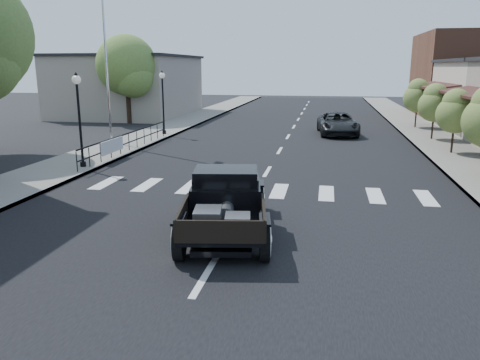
# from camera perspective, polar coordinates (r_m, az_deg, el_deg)

# --- Properties ---
(ground) EXTENTS (120.00, 120.00, 0.00)m
(ground) POSITION_cam_1_polar(r_m,az_deg,el_deg) (12.49, -0.76, -5.94)
(ground) COLOR black
(ground) RESTS_ON ground
(road) EXTENTS (14.00, 80.00, 0.02)m
(road) POSITION_cam_1_polar(r_m,az_deg,el_deg) (26.97, 5.51, 4.65)
(road) COLOR black
(road) RESTS_ON ground
(road_markings) EXTENTS (12.00, 60.00, 0.06)m
(road_markings) POSITION_cam_1_polar(r_m,az_deg,el_deg) (22.07, 4.33, 2.65)
(road_markings) COLOR silver
(road_markings) RESTS_ON ground
(sidewalk_left) EXTENTS (3.00, 80.00, 0.15)m
(sidewalk_left) POSITION_cam_1_polar(r_m,az_deg,el_deg) (28.96, -11.56, 5.18)
(sidewalk_left) COLOR gray
(sidewalk_left) RESTS_ON ground
(sidewalk_right) EXTENTS (3.00, 80.00, 0.15)m
(sidewalk_right) POSITION_cam_1_polar(r_m,az_deg,el_deg) (27.56, 23.43, 3.92)
(sidewalk_right) COLOR gray
(sidewalk_right) RESTS_ON ground
(low_building_left) EXTENTS (10.00, 12.00, 5.00)m
(low_building_left) POSITION_cam_1_polar(r_m,az_deg,el_deg) (43.20, -13.35, 11.02)
(low_building_left) COLOR gray
(low_building_left) RESTS_ON ground
(railing) EXTENTS (0.08, 10.00, 1.00)m
(railing) POSITION_cam_1_polar(r_m,az_deg,el_deg) (23.86, -13.40, 4.73)
(railing) COLOR black
(railing) RESTS_ON sidewalk_left
(banner) EXTENTS (0.04, 2.20, 0.60)m
(banner) POSITION_cam_1_polar(r_m,az_deg,el_deg) (22.06, -15.26, 3.39)
(banner) COLOR silver
(banner) RESTS_ON sidewalk_left
(lamp_post_b) EXTENTS (0.36, 0.36, 3.84)m
(lamp_post_b) POSITION_cam_1_polar(r_m,az_deg,el_deg) (20.26, -18.97, 6.90)
(lamp_post_b) COLOR black
(lamp_post_b) RESTS_ON sidewalk_left
(lamp_post_c) EXTENTS (0.36, 0.36, 3.84)m
(lamp_post_c) POSITION_cam_1_polar(r_m,az_deg,el_deg) (29.35, -9.36, 9.31)
(lamp_post_c) COLOR black
(lamp_post_c) RESTS_ON sidewalk_left
(flagpole) EXTENTS (0.12, 0.12, 10.95)m
(flagpole) POSITION_cam_1_polar(r_m,az_deg,el_deg) (26.25, -16.16, 16.25)
(flagpole) COLOR silver
(flagpole) RESTS_ON sidewalk_left
(big_tree_far) EXTENTS (4.46, 4.46, 6.55)m
(big_tree_far) POSITION_cam_1_polar(r_m,az_deg,el_deg) (36.68, -13.58, 11.82)
(big_tree_far) COLOR #557331
(big_tree_far) RESTS_ON ground
(small_tree_c) EXTENTS (1.77, 1.77, 2.94)m
(small_tree_c) POSITION_cam_1_polar(r_m,az_deg,el_deg) (24.70, 24.67, 6.43)
(small_tree_c) COLOR #5C7033
(small_tree_c) RESTS_ON sidewalk_right
(small_tree_d) EXTENTS (1.82, 1.82, 3.04)m
(small_tree_d) POSITION_cam_1_polar(r_m,az_deg,el_deg) (29.13, 22.56, 7.63)
(small_tree_d) COLOR #5C7033
(small_tree_d) RESTS_ON sidewalk_right
(small_tree_e) EXTENTS (1.90, 1.90, 3.16)m
(small_tree_e) POSITION_cam_1_polar(r_m,az_deg,el_deg) (34.45, 20.76, 8.66)
(small_tree_e) COLOR #5C7033
(small_tree_e) RESTS_ON sidewalk_right
(hotrod_pickup) EXTENTS (3.06, 5.22, 1.70)m
(hotrod_pickup) POSITION_cam_1_polar(r_m,az_deg,el_deg) (11.86, -1.76, -2.69)
(hotrod_pickup) COLOR black
(hotrod_pickup) RESTS_ON ground
(second_car) EXTENTS (2.76, 5.18, 1.39)m
(second_car) POSITION_cam_1_polar(r_m,az_deg,el_deg) (30.35, 11.82, 6.72)
(second_car) COLOR black
(second_car) RESTS_ON ground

